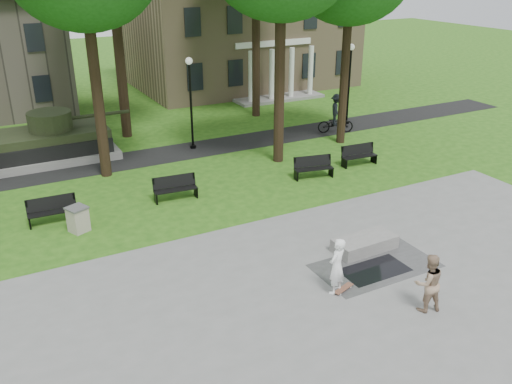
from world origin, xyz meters
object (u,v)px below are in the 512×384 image
Objects in this scene: park_bench_0 at (52,210)px; trash_bin at (78,219)px; friend_watching at (428,283)px; cyclist at (336,117)px; skateboarder at (337,266)px; concrete_block at (365,243)px.

park_bench_0 reaches higher than trash_bin.
friend_watching reaches higher than park_bench_0.
cyclist is 16.87m from park_bench_0.
skateboarder is at bearing 166.79° from cyclist.
concrete_block is 0.98× the size of cyclist.
concrete_block is 1.21× the size of park_bench_0.
friend_watching is at bearing 175.23° from cyclist.
cyclist is 2.33× the size of trash_bin.
trash_bin is (-7.68, 9.59, -0.41)m from friend_watching.
skateboarder is 9.72m from trash_bin.
concrete_block is at bearing -169.08° from skateboarder.
friend_watching reaches higher than concrete_block.
friend_watching is (-0.66, -3.57, 0.65)m from concrete_block.
skateboarder is at bearing -145.35° from concrete_block.
park_bench_0 is (-8.40, 10.80, -0.37)m from friend_watching.
skateboarder reaches higher than concrete_block.
concrete_block is 1.23× the size of skateboarder.
trash_bin is at bearing 132.62° from cyclist.
skateboarder is 11.11m from park_bench_0.
cyclist is (7.85, 15.32, 0.02)m from friend_watching.
skateboarder is 1.86× the size of trash_bin.
trash_bin is at bearing 144.21° from concrete_block.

